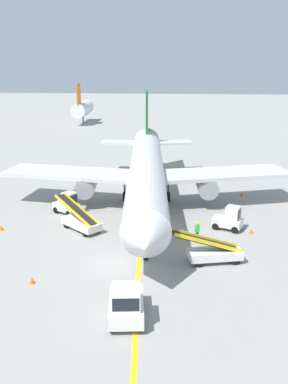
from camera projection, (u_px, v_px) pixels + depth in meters
name	position (u px, v px, depth m)	size (l,w,h in m)	color
ground_plane	(119.00, 265.00, 31.14)	(300.00, 300.00, 0.00)	gray
taxi_line_yellow	(140.00, 237.00, 35.82)	(0.30, 80.00, 0.01)	yellow
airliner	(146.00, 172.00, 42.45)	(28.55, 35.33, 10.10)	silver
pushback_tug	(126.00, 304.00, 24.38)	(2.27, 3.78, 2.20)	silver
baggage_tug_near_wing	(229.00, 219.00, 37.20)	(2.72, 2.15, 2.10)	silver
baggage_tug_by_cargo_door	(68.00, 204.00, 41.02)	(2.72, 2.38, 2.10)	silver
belt_loader_forward_hold	(213.00, 252.00, 31.35)	(5.16, 2.31, 2.59)	silver
belt_loader_aft_hold	(81.00, 221.00, 37.22)	(4.58, 4.24, 2.59)	silver
ground_crew_marshaller	(197.00, 231.00, 34.70)	(0.36, 0.24, 1.70)	#26262D
safety_cone_nose_left	(1.00, 228.00, 37.30)	(0.36, 0.36, 0.44)	orange
safety_cone_nose_right	(32.00, 280.00, 28.52)	(0.36, 0.36, 0.44)	orange
safety_cone_wingtip_left	(251.00, 231.00, 36.55)	(0.36, 0.36, 0.44)	orange
safety_cone_wingtip_right	(242.00, 194.00, 46.46)	(0.36, 0.36, 0.44)	orange
distant_aircraft_far_left	(83.00, 108.00, 96.42)	(3.00, 10.10, 8.80)	silver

